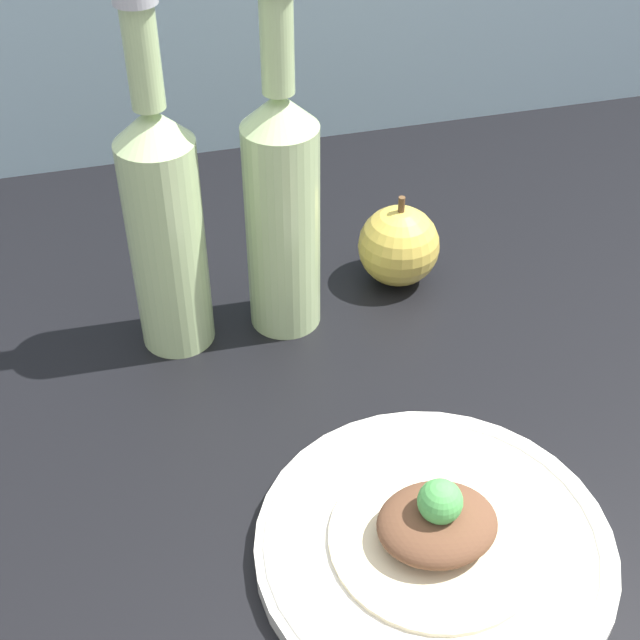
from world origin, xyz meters
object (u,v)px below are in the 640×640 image
cider_bottle_left (165,222)px  cider_bottle_right (282,205)px  plate (434,545)px  plated_food (437,526)px  apple (399,246)px

cider_bottle_left → cider_bottle_right: size_ratio=1.00×
plate → cider_bottle_right: bearing=98.1°
plate → plated_food: plated_food is taller
cider_bottle_right → cider_bottle_left: bearing=180.0°
plated_food → apple: (7.69, 30.20, 0.88)cm
apple → plate: bearing=-104.3°
plate → apple: 31.30cm
plate → cider_bottle_left: (-13.46, 27.24, 11.01)cm
plated_food → cider_bottle_right: bearing=98.1°
cider_bottle_left → apple: bearing=8.0°
plate → cider_bottle_left: cider_bottle_left is taller
cider_bottle_right → plate: bearing=-81.9°
plate → cider_bottle_right: (-3.86, 27.24, 11.01)cm
cider_bottle_left → apple: cider_bottle_left is taller
cider_bottle_left → cider_bottle_right: (9.60, 0.00, 0.00)cm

